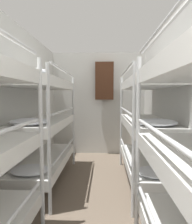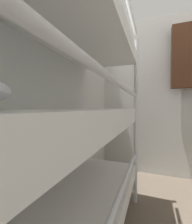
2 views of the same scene
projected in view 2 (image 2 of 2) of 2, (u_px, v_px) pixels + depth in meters
The scene contains 3 objects.
wall_back at pixel (175, 96), 2.32m from camera, with size 2.39×0.06×2.51m.
bunk_stack_left_far at pixel (64, 119), 0.87m from camera, with size 0.66×1.87×1.87m.
hanging_coat at pixel (189, 56), 2.11m from camera, with size 0.44×0.12×0.90m.
Camera 2 is at (-0.33, 2.78, 1.08)m, focal length 24.00 mm.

